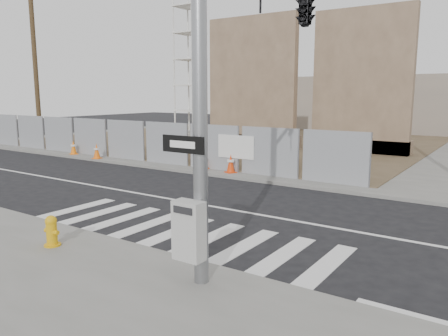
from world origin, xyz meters
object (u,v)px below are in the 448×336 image
Objects in this scene: signal_pole at (277,32)px; traffic_cone_d at (231,164)px; traffic_cone_c at (205,162)px; traffic_cone_b at (97,151)px; fire_hydrant at (52,231)px; traffic_cone_a at (73,148)px; crane_tower at (190,21)px.

signal_pole is 8.72× the size of traffic_cone_d.
traffic_cone_c is (-7.08, 6.89, -4.33)m from signal_pole.
signal_pole is 8.80× the size of traffic_cone_b.
traffic_cone_a is (-12.14, 9.75, 0.03)m from fire_hydrant.
fire_hydrant reaches higher than traffic_cone_c.
crane_tower is (-17.49, 19.05, 4.24)m from signal_pole.
traffic_cone_b is 6.59m from traffic_cone_c.
traffic_cone_c is at bearing 1.66° from traffic_cone_a.
traffic_cone_d is at bearing 88.16° from fire_hydrant.
fire_hydrant is 10.50m from traffic_cone_c.
fire_hydrant is 15.57m from traffic_cone_a.
crane_tower is at bearing 106.79° from traffic_cone_b.
crane_tower is 26.50× the size of traffic_cone_c.
crane_tower is 15.83m from traffic_cone_b.
fire_hydrant is 0.88× the size of traffic_cone_b.
traffic_cone_a is 1.13× the size of traffic_cone_c.
signal_pole is 10.04× the size of fire_hydrant.
traffic_cone_c is at bearing 135.75° from signal_pole.
fire_hydrant is 0.87× the size of traffic_cone_d.
signal_pole reaches higher than traffic_cone_a.
crane_tower is 26.03× the size of fire_hydrant.
signal_pole is 0.39× the size of crane_tower.
fire_hydrant is 13.52m from traffic_cone_b.
crane_tower reaches higher than traffic_cone_d.
signal_pole is at bearing -50.38° from traffic_cone_d.
fire_hydrant is (-3.90, -3.12, -4.32)m from signal_pole.
traffic_cone_d is at bearing 129.62° from signal_pole.
traffic_cone_d is at bearing -45.91° from crane_tower.
signal_pole is 6.60m from fire_hydrant.
traffic_cone_d is (11.90, -12.28, -8.51)m from crane_tower.
traffic_cone_d reaches higher than fire_hydrant.
traffic_cone_a is 0.97× the size of traffic_cone_b.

